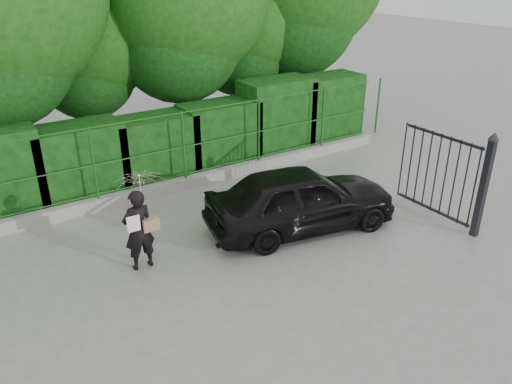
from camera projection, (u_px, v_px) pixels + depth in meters
ground at (270, 274)px, 9.59m from camera, size 80.00×80.00×0.00m
kerb at (172, 186)px, 12.95m from camera, size 14.00×0.25×0.30m
fence at (177, 146)px, 12.61m from camera, size 14.13×0.06×1.80m
hedge at (158, 143)px, 13.39m from camera, size 14.20×1.20×2.27m
gate at (464, 178)px, 10.81m from camera, size 0.22×2.33×2.36m
woman at (141, 206)px, 9.35m from camera, size 0.95×0.97×1.95m
car at (301, 198)px, 10.96m from camera, size 4.49×2.47×1.44m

